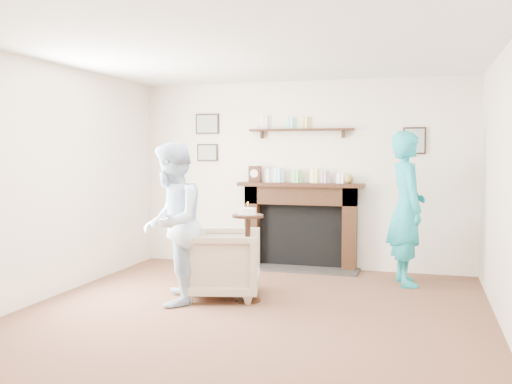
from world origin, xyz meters
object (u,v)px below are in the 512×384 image
Objects in this scene: pedestal_table at (248,240)px; woman at (405,284)px; man at (172,303)px; armchair at (223,297)px.

woman is at bearing 38.83° from pedestal_table.
woman is 2.10m from pedestal_table.
man is at bearing 107.57° from woman.
woman reaches higher than armchair.
pedestal_table reaches higher than man.
woman is at bearing -72.19° from armchair.
man is 0.92× the size of woman.
man is 2.76m from woman.
armchair is 0.48× the size of man.
man is 1.59× the size of pedestal_table.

